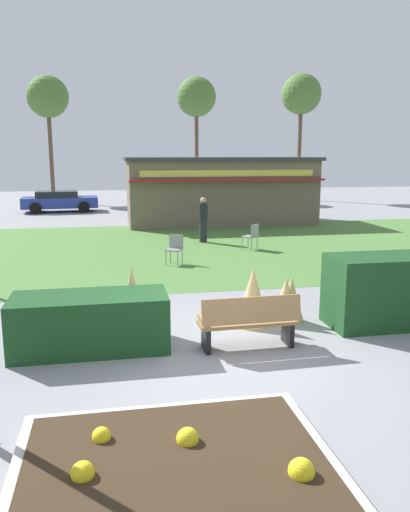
{
  "coord_description": "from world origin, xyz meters",
  "views": [
    {
      "loc": [
        -1.69,
        -7.79,
        3.27
      ],
      "look_at": [
        0.22,
        2.39,
        1.19
      ],
      "focal_mm": 35.69,
      "sensor_mm": 36.0,
      "label": 1
    }
  ],
  "objects_px": {
    "food_kiosk": "(220,190)",
    "park_bench": "(249,322)",
    "tree_right_bg": "(196,98)",
    "trash_bin": "(342,302)",
    "tree_left_bg": "(48,98)",
    "tree_center_bg": "(301,95)",
    "parked_car_west_slot": "(59,201)",
    "cafe_chair_center": "(175,247)",
    "person_strolling": "(203,220)",
    "cafe_chair_east": "(252,235)"
  },
  "relations": [
    {
      "from": "trash_bin",
      "to": "tree_center_bg",
      "type": "height_order",
      "value": "tree_center_bg"
    },
    {
      "from": "park_bench",
      "to": "tree_center_bg",
      "type": "xyz_separation_m",
      "value": [
        11.28,
        27.38,
        6.83
      ]
    },
    {
      "from": "cafe_chair_east",
      "to": "food_kiosk",
      "type": "bearing_deg",
      "value": 86.66
    },
    {
      "from": "food_kiosk",
      "to": "tree_center_bg",
      "type": "relative_size",
      "value": 1.02
    },
    {
      "from": "park_bench",
      "to": "trash_bin",
      "type": "height_order",
      "value": "park_bench"
    },
    {
      "from": "park_bench",
      "to": "food_kiosk",
      "type": "height_order",
      "value": "food_kiosk"
    },
    {
      "from": "trash_bin",
      "to": "parked_car_west_slot",
      "type": "xyz_separation_m",
      "value": [
        -7.25,
        21.35,
        0.23
      ]
    },
    {
      "from": "food_kiosk",
      "to": "cafe_chair_east",
      "type": "relative_size",
      "value": 10.14
    },
    {
      "from": "parked_car_west_slot",
      "to": "tree_left_bg",
      "type": "relative_size",
      "value": 0.51
    },
    {
      "from": "trash_bin",
      "to": "tree_center_bg",
      "type": "bearing_deg",
      "value": 70.94
    },
    {
      "from": "food_kiosk",
      "to": "cafe_chair_center",
      "type": "xyz_separation_m",
      "value": [
        -3.34,
        -8.96,
        -1.05
      ]
    },
    {
      "from": "person_strolling",
      "to": "park_bench",
      "type": "bearing_deg",
      "value": 27.7
    },
    {
      "from": "person_strolling",
      "to": "trash_bin",
      "type": "bearing_deg",
      "value": 39.89
    },
    {
      "from": "food_kiosk",
      "to": "trash_bin",
      "type": "bearing_deg",
      "value": -93.11
    },
    {
      "from": "cafe_chair_center",
      "to": "person_strolling",
      "type": "relative_size",
      "value": 0.53
    },
    {
      "from": "person_strolling",
      "to": "parked_car_west_slot",
      "type": "xyz_separation_m",
      "value": [
        -6.26,
        11.69,
        -0.22
      ]
    },
    {
      "from": "person_strolling",
      "to": "cafe_chair_center",
      "type": "bearing_deg",
      "value": 11.12
    },
    {
      "from": "trash_bin",
      "to": "person_strolling",
      "type": "relative_size",
      "value": 0.49
    },
    {
      "from": "cafe_chair_east",
      "to": "person_strolling",
      "type": "height_order",
      "value": "person_strolling"
    },
    {
      "from": "park_bench",
      "to": "food_kiosk",
      "type": "relative_size",
      "value": 0.19
    },
    {
      "from": "park_bench",
      "to": "tree_left_bg",
      "type": "relative_size",
      "value": 0.2
    },
    {
      "from": "cafe_chair_center",
      "to": "trash_bin",
      "type": "bearing_deg",
      "value": -67.22
    },
    {
      "from": "cafe_chair_east",
      "to": "tree_left_bg",
      "type": "relative_size",
      "value": 0.11
    },
    {
      "from": "cafe_chair_center",
      "to": "tree_right_bg",
      "type": "bearing_deg",
      "value": 78.59
    },
    {
      "from": "tree_right_bg",
      "to": "cafe_chair_center",
      "type": "bearing_deg",
      "value": -101.41
    },
    {
      "from": "food_kiosk",
      "to": "park_bench",
      "type": "bearing_deg",
      "value": -100.58
    },
    {
      "from": "trash_bin",
      "to": "tree_right_bg",
      "type": "relative_size",
      "value": 0.1
    },
    {
      "from": "cafe_chair_center",
      "to": "tree_right_bg",
      "type": "relative_size",
      "value": 0.1
    },
    {
      "from": "food_kiosk",
      "to": "tree_center_bg",
      "type": "xyz_separation_m",
      "value": [
        8.29,
        11.37,
        5.74
      ]
    },
    {
      "from": "parked_car_west_slot",
      "to": "tree_left_bg",
      "type": "bearing_deg",
      "value": 98.45
    },
    {
      "from": "food_kiosk",
      "to": "parked_car_west_slot",
      "type": "relative_size",
      "value": 2.09
    },
    {
      "from": "tree_center_bg",
      "to": "trash_bin",
      "type": "bearing_deg",
      "value": -109.06
    },
    {
      "from": "cafe_chair_east",
      "to": "parked_car_west_slot",
      "type": "relative_size",
      "value": 0.21
    },
    {
      "from": "tree_left_bg",
      "to": "tree_center_bg",
      "type": "relative_size",
      "value": 0.96
    },
    {
      "from": "food_kiosk",
      "to": "cafe_chair_center",
      "type": "height_order",
      "value": "food_kiosk"
    },
    {
      "from": "trash_bin",
      "to": "cafe_chair_center",
      "type": "distance_m",
      "value": 6.53
    },
    {
      "from": "cafe_chair_center",
      "to": "tree_left_bg",
      "type": "xyz_separation_m",
      "value": [
        -5.73,
        22.11,
        6.46
      ]
    },
    {
      "from": "person_strolling",
      "to": "tree_right_bg",
      "type": "xyz_separation_m",
      "value": [
        2.97,
        18.7,
        6.33
      ]
    },
    {
      "from": "food_kiosk",
      "to": "tree_right_bg",
      "type": "xyz_separation_m",
      "value": [
        1.16,
        13.38,
        5.62
      ]
    },
    {
      "from": "tree_left_bg",
      "to": "food_kiosk",
      "type": "bearing_deg",
      "value": -55.39
    },
    {
      "from": "park_bench",
      "to": "cafe_chair_center",
      "type": "xyz_separation_m",
      "value": [
        -0.35,
        7.04,
        0.05
      ]
    },
    {
      "from": "food_kiosk",
      "to": "tree_center_bg",
      "type": "height_order",
      "value": "tree_center_bg"
    },
    {
      "from": "park_bench",
      "to": "tree_right_bg",
      "type": "distance_m",
      "value": 30.42
    },
    {
      "from": "park_bench",
      "to": "food_kiosk",
      "type": "distance_m",
      "value": 16.32
    },
    {
      "from": "tree_left_bg",
      "to": "tree_right_bg",
      "type": "height_order",
      "value": "tree_right_bg"
    },
    {
      "from": "cafe_chair_center",
      "to": "food_kiosk",
      "type": "bearing_deg",
      "value": 69.54
    },
    {
      "from": "cafe_chair_center",
      "to": "parked_car_west_slot",
      "type": "bearing_deg",
      "value": 107.12
    },
    {
      "from": "tree_left_bg",
      "to": "cafe_chair_east",
      "type": "bearing_deg",
      "value": -66.88
    },
    {
      "from": "trash_bin",
      "to": "cafe_chair_east",
      "type": "xyz_separation_m",
      "value": [
        0.4,
        7.86,
        0.11
      ]
    },
    {
      "from": "cafe_chair_east",
      "to": "parked_car_west_slot",
      "type": "bearing_deg",
      "value": 119.55
    }
  ]
}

